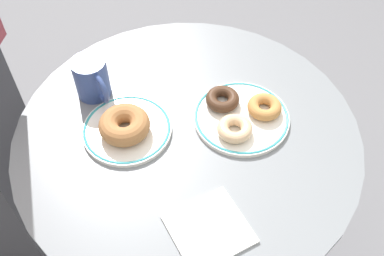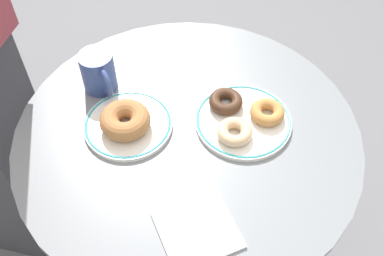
{
  "view_description": "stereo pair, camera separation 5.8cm",
  "coord_description": "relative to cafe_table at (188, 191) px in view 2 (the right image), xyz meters",
  "views": [
    {
      "loc": [
        -0.16,
        -0.6,
        1.52
      ],
      "look_at": [
        0.01,
        -0.01,
        0.75
      ],
      "focal_mm": 42.17,
      "sensor_mm": 36.0,
      "label": 1
    },
    {
      "loc": [
        -0.11,
        -0.62,
        1.52
      ],
      "look_at": [
        0.01,
        -0.01,
        0.75
      ],
      "focal_mm": 42.17,
      "sensor_mm": 36.0,
      "label": 2
    }
  ],
  "objects": [
    {
      "name": "plate_right",
      "position": [
        0.13,
        0.0,
        0.27
      ],
      "size": [
        0.22,
        0.22,
        0.01
      ],
      "color": "white",
      "rests_on": "cafe_table"
    },
    {
      "name": "donut_chocolate",
      "position": [
        0.1,
        0.05,
        0.28
      ],
      "size": [
        0.09,
        0.09,
        0.03
      ],
      "primitive_type": "torus",
      "rotation": [
        0.0,
        0.0,
        1.72
      ],
      "color": "#422819",
      "rests_on": "plate_right"
    },
    {
      "name": "donut_old_fashioned",
      "position": [
        0.18,
        -0.0,
        0.28
      ],
      "size": [
        0.1,
        0.1,
        0.03
      ],
      "primitive_type": "torus",
      "rotation": [
        0.0,
        0.0,
        5.79
      ],
      "color": "#BC7F42",
      "rests_on": "plate_right"
    },
    {
      "name": "cafe_table",
      "position": [
        0.0,
        0.0,
        0.0
      ],
      "size": [
        0.77,
        0.77,
        0.73
      ],
      "color": "slate",
      "rests_on": "ground"
    },
    {
      "name": "donut_glazed",
      "position": [
        0.1,
        -0.04,
        0.28
      ],
      "size": [
        0.11,
        0.11,
        0.03
      ],
      "primitive_type": "torus",
      "rotation": [
        0.0,
        0.0,
        0.94
      ],
      "color": "#E0B789",
      "rests_on": "plate_right"
    },
    {
      "name": "paper_napkin",
      "position": [
        -0.03,
        -0.24,
        0.26
      ],
      "size": [
        0.17,
        0.16,
        0.01
      ],
      "primitive_type": "cube",
      "rotation": [
        0.0,
        0.0,
        0.21
      ],
      "color": "white",
      "rests_on": "cafe_table"
    },
    {
      "name": "plate_left",
      "position": [
        -0.13,
        0.04,
        0.27
      ],
      "size": [
        0.2,
        0.2,
        0.01
      ],
      "color": "white",
      "rests_on": "cafe_table"
    },
    {
      "name": "donut_cinnamon",
      "position": [
        -0.13,
        0.03,
        0.29
      ],
      "size": [
        0.13,
        0.13,
        0.04
      ],
      "primitive_type": "torus",
      "rotation": [
        0.0,
        0.0,
        4.58
      ],
      "color": "#A36B3D",
      "rests_on": "plate_left"
    },
    {
      "name": "coffee_mug",
      "position": [
        -0.18,
        0.17,
        0.31
      ],
      "size": [
        0.08,
        0.12,
        0.1
      ],
      "color": "#334784",
      "rests_on": "cafe_table"
    }
  ]
}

